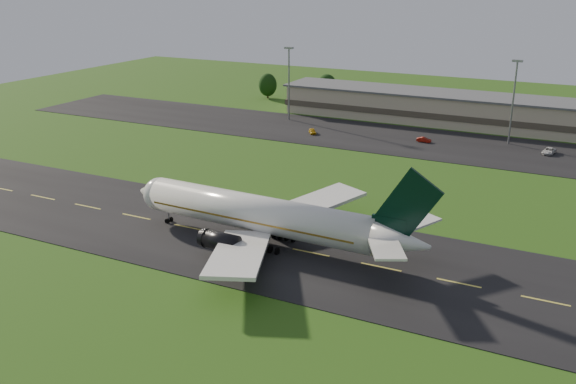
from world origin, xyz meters
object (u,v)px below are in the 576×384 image
at_px(airliner, 263,215).
at_px(service_vehicle_c, 549,151).
at_px(service_vehicle_a, 313,131).
at_px(light_mast_centre, 514,92).
at_px(service_vehicle_b, 424,140).
at_px(terminal, 525,116).
at_px(light_mast_west, 289,75).

bearing_deg(airliner, service_vehicle_c, 67.18).
xyz_separation_m(airliner, service_vehicle_a, (-22.91, 67.86, -3.92)).
height_order(airliner, service_vehicle_c, airliner).
relative_size(light_mast_centre, service_vehicle_b, 5.77).
height_order(airliner, light_mast_centre, light_mast_centre).
bearing_deg(light_mast_centre, terminal, 85.05).
distance_m(airliner, service_vehicle_b, 72.58).
bearing_deg(airliner, service_vehicle_a, 110.25).
bearing_deg(service_vehicle_a, light_mast_west, 101.97).
distance_m(light_mast_west, service_vehicle_a, 21.46).
bearing_deg(service_vehicle_a, terminal, -4.57).
distance_m(light_mast_centre, service_vehicle_a, 50.02).
bearing_deg(service_vehicle_c, light_mast_west, -174.98).
relative_size(terminal, service_vehicle_a, 38.68).
relative_size(light_mast_west, service_vehicle_a, 5.43).
height_order(airliner, terminal, airliner).
height_order(light_mast_centre, service_vehicle_a, light_mast_centre).
height_order(light_mast_west, service_vehicle_a, light_mast_west).
distance_m(airliner, terminal, 99.53).
xyz_separation_m(light_mast_west, service_vehicle_c, (69.82, -5.29, -11.95)).
height_order(light_mast_centre, service_vehicle_b, light_mast_centre).
bearing_deg(airliner, service_vehicle_b, 87.42).
xyz_separation_m(airliner, light_mast_west, (-35.90, 80.02, 8.08)).
relative_size(light_mast_centre, service_vehicle_a, 5.43).
xyz_separation_m(airliner, light_mast_centre, (24.10, 80.02, 8.08)).
bearing_deg(service_vehicle_b, light_mast_centre, -66.57).
distance_m(service_vehicle_b, service_vehicle_c, 28.75).
xyz_separation_m(terminal, service_vehicle_c, (8.41, -21.47, -3.20)).
bearing_deg(service_vehicle_c, terminal, 120.75).
bearing_deg(service_vehicle_a, light_mast_centre, -20.41).
relative_size(airliner, light_mast_centre, 2.52).
relative_size(light_mast_west, service_vehicle_b, 5.77).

